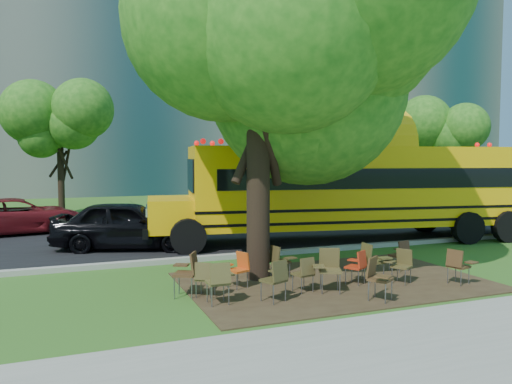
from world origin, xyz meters
name	(u,v)px	position (x,y,z in m)	size (l,w,h in m)	color
ground	(287,281)	(0.00, 0.00, 0.00)	(160.00, 160.00, 0.00)	#2F581B
sidewalk	(431,359)	(0.00, -5.00, 0.02)	(60.00, 4.00, 0.04)	gray
dirt_patch	(334,281)	(1.00, -0.50, 0.01)	(7.00, 4.50, 0.03)	#382819
asphalt_road	(207,237)	(0.00, 7.00, 0.02)	(80.00, 8.00, 0.04)	black
kerb_near	(244,255)	(0.00, 3.00, 0.07)	(80.00, 0.25, 0.14)	gray
kerb_far	(182,222)	(0.00, 11.10, 0.07)	(80.00, 0.25, 0.14)	gray
building_main	(20,61)	(-8.00, 36.00, 11.00)	(38.00, 16.00, 22.00)	slate
building_right	(340,71)	(24.00, 38.00, 12.50)	(30.00, 16.00, 25.00)	#6C665A
bg_tree_2	(60,132)	(-5.00, 16.00, 4.21)	(4.80, 4.80, 6.62)	black
bg_tree_3	(312,120)	(8.00, 14.00, 5.03)	(5.60, 5.60, 7.84)	black
bg_tree_4	(440,134)	(16.00, 13.00, 4.34)	(5.00, 5.00, 6.85)	black
main_tree	(258,56)	(-0.58, 0.40, 5.32)	(7.20, 7.20, 8.93)	black
school_bus	(361,187)	(4.86, 4.33, 1.92)	(13.81, 5.04, 3.31)	#E7AB07
chair_0	(220,279)	(-2.08, -1.32, 0.55)	(0.58, 0.52, 0.89)	brown
chair_1	(206,276)	(-2.21, -0.73, 0.49)	(0.67, 0.53, 0.79)	#493F1F
chair_2	(276,276)	(-0.96, -1.56, 0.55)	(0.61, 0.70, 0.90)	#423A1C
chair_3	(329,266)	(0.42, -1.25, 0.60)	(0.78, 0.62, 0.97)	brown
chair_4	(305,271)	(-0.09, -1.12, 0.50)	(0.54, 0.56, 0.80)	#4A3E20
chair_5	(377,275)	(1.00, -2.22, 0.56)	(0.61, 0.76, 0.91)	#4A321A
chair_6	(401,263)	(2.37, -1.22, 0.50)	(0.67, 0.55, 0.82)	#4C4221
chair_7	(458,263)	(3.49, -1.82, 0.52)	(0.62, 0.58, 0.85)	#4B311A
chair_8	(188,269)	(-2.51, -0.45, 0.59)	(0.63, 0.80, 0.96)	#482D19
chair_9	(238,266)	(-1.31, -0.21, 0.51)	(0.64, 0.56, 0.82)	#C24814
chair_10	(279,259)	(-0.10, 0.22, 0.51)	(0.57, 0.56, 0.82)	#41371C
chair_11	(358,264)	(1.35, -0.95, 0.50)	(0.55, 0.68, 0.82)	#B42B13
chair_12	(372,258)	(1.84, -0.79, 0.57)	(0.54, 0.60, 0.92)	#46411E
chair_13	(401,252)	(3.13, -0.21, 0.51)	(0.56, 0.59, 0.83)	#472A19
black_car	(128,225)	(-3.02, 5.56, 0.79)	(1.87, 4.66, 1.59)	black
bg_car_red	(18,216)	(-6.56, 10.38, 0.70)	(2.32, 5.02, 1.40)	#5F1016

